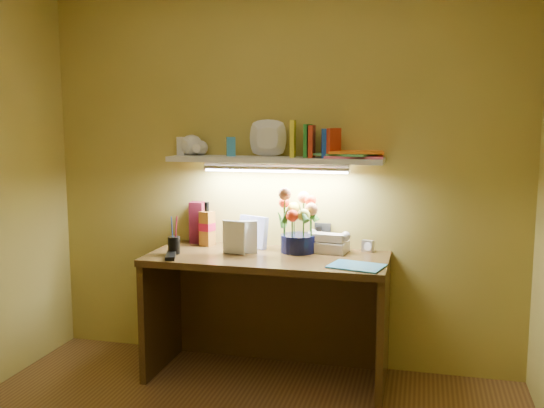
% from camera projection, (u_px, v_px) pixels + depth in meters
% --- Properties ---
extents(desk, '(1.40, 0.60, 0.75)m').
position_uv_depth(desk, '(267.00, 317.00, 3.59)').
color(desk, '#36230E').
rests_on(desk, ground).
extents(flower_bouquet, '(0.29, 0.29, 0.37)m').
position_uv_depth(flower_bouquet, '(298.00, 222.00, 3.61)').
color(flower_bouquet, '#0C1035').
rests_on(flower_bouquet, desk).
extents(telephone, '(0.24, 0.20, 0.13)m').
position_uv_depth(telephone, '(329.00, 241.00, 3.62)').
color(telephone, beige).
rests_on(telephone, desk).
extents(desk_clock, '(0.08, 0.06, 0.07)m').
position_uv_depth(desk_clock, '(368.00, 246.00, 3.63)').
color(desk_clock, '#B7B8BC').
rests_on(desk_clock, desk).
extents(whisky_bottle, '(0.09, 0.09, 0.28)m').
position_uv_depth(whisky_bottle, '(207.00, 224.00, 3.80)').
color(whisky_bottle, '#A56220').
rests_on(whisky_bottle, desk).
extents(whisky_box, '(0.09, 0.09, 0.27)m').
position_uv_depth(whisky_box, '(197.00, 222.00, 3.89)').
color(whisky_box, '#500E1A').
rests_on(whisky_box, desk).
extents(pen_cup, '(0.09, 0.09, 0.17)m').
position_uv_depth(pen_cup, '(174.00, 239.00, 3.57)').
color(pen_cup, black).
rests_on(pen_cup, desk).
extents(art_card, '(0.20, 0.11, 0.20)m').
position_uv_depth(art_card, '(253.00, 232.00, 3.74)').
color(art_card, white).
rests_on(art_card, desk).
extents(tv_remote, '(0.11, 0.20, 0.02)m').
position_uv_depth(tv_remote, '(171.00, 256.00, 3.49)').
color(tv_remote, black).
rests_on(tv_remote, desk).
extents(blue_folder, '(0.32, 0.27, 0.01)m').
position_uv_depth(blue_folder, '(357.00, 266.00, 3.27)').
color(blue_folder, '#3591CA').
rests_on(blue_folder, desk).
extents(desk_book_a, '(0.15, 0.06, 0.20)m').
position_uv_depth(desk_book_a, '(223.00, 236.00, 3.60)').
color(desk_book_a, beige).
rests_on(desk_book_a, desk).
extents(desk_book_b, '(0.14, 0.05, 0.20)m').
position_uv_depth(desk_book_b, '(233.00, 237.00, 3.57)').
color(desk_book_b, silver).
rests_on(desk_book_b, desk).
extents(wall_shelf, '(1.31, 0.32, 0.25)m').
position_uv_depth(wall_shelf, '(278.00, 154.00, 3.63)').
color(wall_shelf, silver).
rests_on(wall_shelf, ground).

